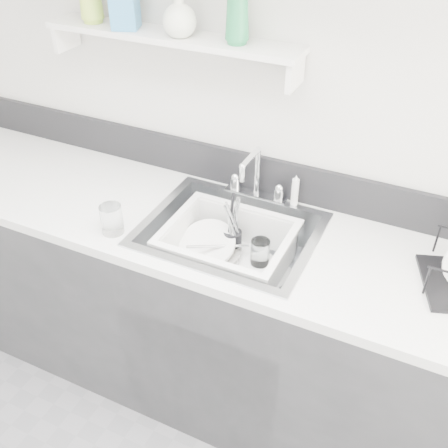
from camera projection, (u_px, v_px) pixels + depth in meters
The scene contains 16 objects.
room_shell at pixel (36, 126), 0.90m from camera, with size 3.50×3.00×2.60m.
counter_run at pixel (229, 317), 2.21m from camera, with size 3.20×0.62×0.92m.
backsplash at pixel (261, 174), 2.11m from camera, with size 3.20×0.02×0.16m, color black.
sink at pixel (230, 249), 1.99m from camera, with size 0.64×0.52×0.20m, color silver, non-canonical shape.
faucet at pixel (256, 185), 2.08m from camera, with size 0.26×0.18×0.23m.
side_sprayer at pixel (295, 191), 2.03m from camera, with size 0.03×0.03×0.14m, color white.
wall_shelf at pixel (170, 39), 1.88m from camera, with size 1.00×0.16×0.12m.
wash_tub at pixel (228, 249), 1.97m from camera, with size 0.46×0.38×0.18m, color white, non-canonical shape.
plate_stack at pixel (209, 250), 2.04m from camera, with size 0.27×0.27×0.11m.
utensil_cup at pixel (232, 239), 2.06m from camera, with size 0.07×0.07×0.24m.
ladle at pixel (215, 246), 2.05m from camera, with size 0.27×0.10×0.08m, color silver, non-canonical shape.
tumbler_in_tub at pixel (260, 252), 1.99m from camera, with size 0.07×0.07×0.10m, color white.
tumbler_counter at pixel (112, 219), 1.90m from camera, with size 0.08×0.08×0.11m, color white.
bowl_small at pixel (245, 280), 1.92m from camera, with size 0.11×0.11×0.03m, color white.
soap_bottle_c at pixel (179, 14), 1.79m from camera, with size 0.12×0.12×0.15m, color silver.
soap_bottle_d at pixel (237, 11), 1.71m from camera, with size 0.08×0.08×0.21m, color #1D7943.
Camera 1 is at (0.65, -0.22, 2.08)m, focal length 42.00 mm.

